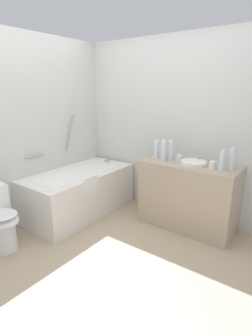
% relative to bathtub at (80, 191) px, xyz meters
% --- Properties ---
extents(ground_plane, '(3.88, 3.88, 0.00)m').
position_rel_bathtub_xyz_m(ground_plane, '(-0.63, -0.93, -0.32)').
color(ground_plane, tan).
extents(wall_back_tiled, '(3.28, 0.10, 2.35)m').
position_rel_bathtub_xyz_m(wall_back_tiled, '(-0.63, 0.43, 0.86)').
color(wall_back_tiled, silver).
rests_on(wall_back_tiled, ground_plane).
extents(wall_right_mirror, '(0.10, 3.02, 2.35)m').
position_rel_bathtub_xyz_m(wall_right_mirror, '(0.86, -0.93, 0.86)').
color(wall_right_mirror, silver).
rests_on(wall_right_mirror, ground_plane).
extents(bathtub, '(1.55, 0.76, 1.34)m').
position_rel_bathtub_xyz_m(bathtub, '(0.00, 0.00, 0.00)').
color(bathtub, silver).
rests_on(bathtub, ground_plane).
extents(vanity_counter, '(0.55, 1.15, 0.83)m').
position_rel_bathtub_xyz_m(vanity_counter, '(0.53, -1.39, 0.10)').
color(vanity_counter, tan).
rests_on(vanity_counter, ground_plane).
extents(sink_basin, '(0.31, 0.31, 0.04)m').
position_rel_bathtub_xyz_m(sink_basin, '(0.51, -1.43, 0.53)').
color(sink_basin, white).
rests_on(sink_basin, vanity_counter).
extents(sink_faucet, '(0.12, 0.15, 0.07)m').
position_rel_bathtub_xyz_m(sink_faucet, '(0.69, -1.43, 0.54)').
color(sink_faucet, '#B6B6BB').
rests_on(sink_faucet, vanity_counter).
extents(water_bottle_0, '(0.07, 0.07, 0.24)m').
position_rel_bathtub_xyz_m(water_bottle_0, '(0.51, -0.92, 0.62)').
color(water_bottle_0, silver).
rests_on(water_bottle_0, vanity_counter).
extents(water_bottle_1, '(0.06, 0.06, 0.23)m').
position_rel_bathtub_xyz_m(water_bottle_1, '(0.48, -1.77, 0.62)').
color(water_bottle_1, silver).
rests_on(water_bottle_1, vanity_counter).
extents(water_bottle_2, '(0.06, 0.06, 0.25)m').
position_rel_bathtub_xyz_m(water_bottle_2, '(0.55, -1.85, 0.63)').
color(water_bottle_2, silver).
rests_on(water_bottle_2, vanity_counter).
extents(water_bottle_3, '(0.07, 0.07, 0.26)m').
position_rel_bathtub_xyz_m(water_bottle_3, '(0.54, -1.11, 0.63)').
color(water_bottle_3, silver).
rests_on(water_bottle_3, vanity_counter).
extents(water_bottle_4, '(0.07, 0.07, 0.26)m').
position_rel_bathtub_xyz_m(water_bottle_4, '(0.47, -1.05, 0.63)').
color(water_bottle_4, silver).
rests_on(water_bottle_4, vanity_counter).
extents(drinking_glass_0, '(0.07, 0.07, 0.08)m').
position_rel_bathtub_xyz_m(drinking_glass_0, '(0.47, -1.67, 0.55)').
color(drinking_glass_0, white).
rests_on(drinking_glass_0, vanity_counter).
extents(drinking_glass_1, '(0.07, 0.07, 0.09)m').
position_rel_bathtub_xyz_m(drinking_glass_1, '(0.54, -1.23, 0.55)').
color(drinking_glass_1, white).
rests_on(drinking_glass_1, vanity_counter).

